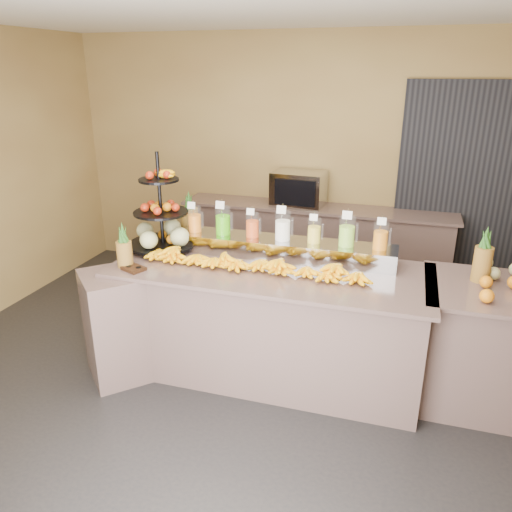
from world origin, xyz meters
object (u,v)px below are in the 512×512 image
at_px(oven_warmer, 299,189).
at_px(banana_heap, 250,261).
at_px(fruit_stand, 166,225).
at_px(right_fruit_pile, 508,281).
at_px(pitcher_tray, 282,248).
at_px(condiment_caddy, 134,269).

bearing_deg(oven_warmer, banana_heap, -84.33).
xyz_separation_m(banana_heap, fruit_stand, (-0.82, 0.21, 0.15)).
relative_size(banana_heap, right_fruit_pile, 3.74).
relative_size(right_fruit_pile, oven_warmer, 0.86).
distance_m(pitcher_tray, oven_warmer, 1.69).
height_order(pitcher_tray, condiment_caddy, pitcher_tray).
bearing_deg(right_fruit_pile, oven_warmer, 135.14).
distance_m(banana_heap, fruit_stand, 0.86).
distance_m(pitcher_tray, banana_heap, 0.37).
bearing_deg(fruit_stand, banana_heap, -16.64).
relative_size(pitcher_tray, right_fruit_pile, 3.72).
distance_m(pitcher_tray, fruit_stand, 1.02).
bearing_deg(oven_warmer, right_fruit_pile, -40.71).
bearing_deg(pitcher_tray, condiment_caddy, -148.81).
height_order(pitcher_tray, banana_heap, banana_heap).
distance_m(fruit_stand, condiment_caddy, 0.56).
distance_m(banana_heap, condiment_caddy, 0.91).
relative_size(pitcher_tray, banana_heap, 1.00).
xyz_separation_m(banana_heap, condiment_caddy, (-0.85, -0.30, -0.05)).
bearing_deg(fruit_stand, oven_warmer, 64.47).
bearing_deg(fruit_stand, right_fruit_pile, -4.65).
relative_size(condiment_caddy, oven_warmer, 0.30).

